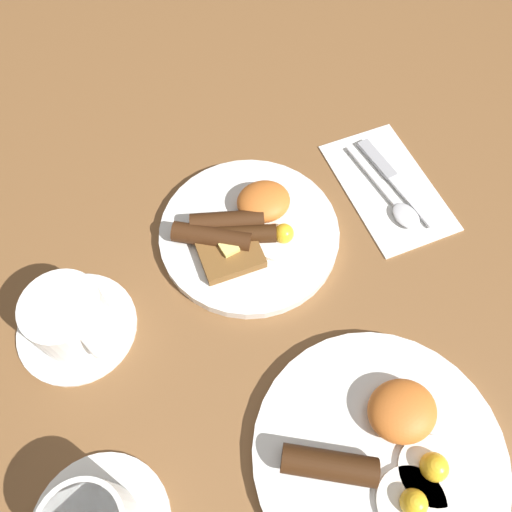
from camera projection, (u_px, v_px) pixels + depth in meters
name	position (u px, v px, depth m)	size (l,w,h in m)	color
ground_plane	(249.00, 236.00, 0.65)	(3.00, 3.00, 0.00)	brown
breakfast_plate_near	(247.00, 230.00, 0.64)	(0.23, 0.23, 0.05)	white
breakfast_plate_far	(382.00, 453.00, 0.51)	(0.26, 0.26, 0.05)	white
teacup_near	(70.00, 319.00, 0.57)	(0.14, 0.14, 0.07)	white
napkin	(388.00, 186.00, 0.69)	(0.12, 0.20, 0.01)	white
knife	(392.00, 177.00, 0.69)	(0.04, 0.17, 0.01)	silver
spoon	(398.00, 206.00, 0.67)	(0.04, 0.16, 0.01)	silver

